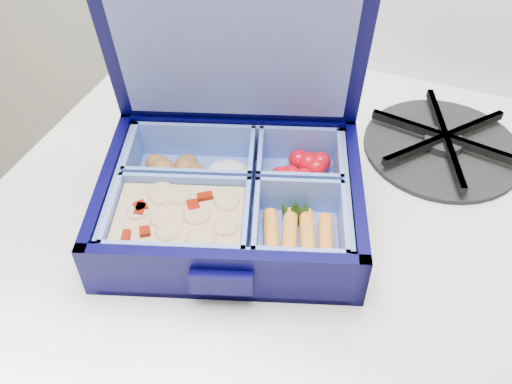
% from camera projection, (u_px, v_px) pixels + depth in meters
% --- Properties ---
extents(bento_box, '(0.29, 0.25, 0.06)m').
position_uv_depth(bento_box, '(231.00, 199.00, 0.53)').
color(bento_box, '#020031').
rests_on(bento_box, stove).
extents(burner_grate, '(0.20, 0.20, 0.02)m').
position_uv_depth(burner_grate, '(444.00, 141.00, 0.62)').
color(burner_grate, black).
rests_on(burner_grate, stove).
extents(burner_grate_rear, '(0.22, 0.22, 0.02)m').
position_uv_depth(burner_grate_rear, '(200.00, 69.00, 0.72)').
color(burner_grate_rear, black).
rests_on(burner_grate_rear, stove).
extents(fork, '(0.11, 0.15, 0.01)m').
position_uv_depth(fork, '(295.00, 132.00, 0.65)').
color(fork, silver).
rests_on(fork, stove).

